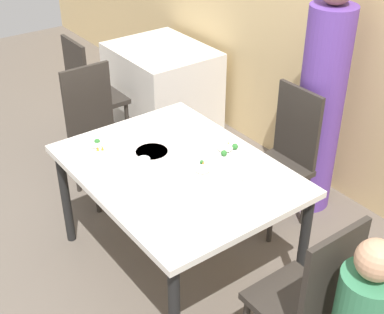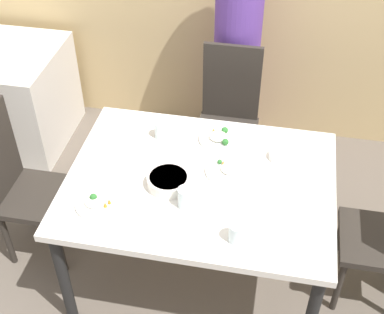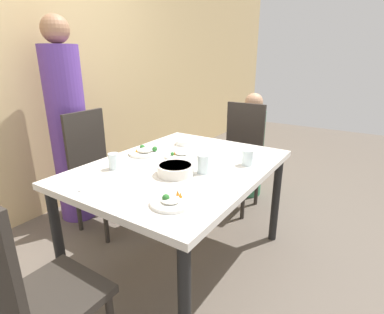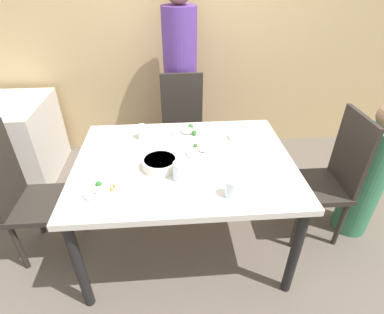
{
  "view_description": "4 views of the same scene",
  "coord_description": "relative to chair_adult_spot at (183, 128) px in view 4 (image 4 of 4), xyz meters",
  "views": [
    {
      "loc": [
        2.17,
        -1.49,
        2.45
      ],
      "look_at": [
        0.13,
        0.02,
        0.87
      ],
      "focal_mm": 50.0,
      "sensor_mm": 36.0,
      "label": 1
    },
    {
      "loc": [
        0.34,
        -1.98,
        2.65
      ],
      "look_at": [
        -0.04,
        0.0,
        0.89
      ],
      "focal_mm": 50.0,
      "sensor_mm": 36.0,
      "label": 2
    },
    {
      "loc": [
        -1.49,
        -1.06,
        1.42
      ],
      "look_at": [
        -0.0,
        -0.09,
        0.82
      ],
      "focal_mm": 28.0,
      "sensor_mm": 36.0,
      "label": 3
    },
    {
      "loc": [
        -0.07,
        -1.59,
        1.81
      ],
      "look_at": [
        0.05,
        -0.05,
        0.8
      ],
      "focal_mm": 28.0,
      "sensor_mm": 36.0,
      "label": 4
    }
  ],
  "objects": [
    {
      "name": "glass_water_short",
      "position": [
        -0.07,
        -1.07,
        0.28
      ],
      "size": [
        0.08,
        0.08,
        0.11
      ],
      "color": "silver",
      "rests_on": "dining_table"
    },
    {
      "name": "ground_plane",
      "position": [
        -0.03,
        -0.87,
        -0.52
      ],
      "size": [
        10.0,
        10.0,
        0.0
      ],
      "primitive_type": "plane",
      "color": "#60564C"
    },
    {
      "name": "plate_noodles",
      "position": [
        0.02,
        -0.53,
        0.24
      ],
      "size": [
        0.24,
        0.24,
        0.06
      ],
      "color": "white",
      "rests_on": "dining_table"
    },
    {
      "name": "person_adult",
      "position": [
        -0.0,
        0.32,
        0.29
      ],
      "size": [
        0.31,
        0.31,
        1.72
      ],
      "color": "#5B3893",
      "rests_on": "ground_plane"
    },
    {
      "name": "plate_rice_child",
      "position": [
        -0.5,
        -1.15,
        0.24
      ],
      "size": [
        0.21,
        0.21,
        0.05
      ],
      "color": "white",
      "rests_on": "dining_table"
    },
    {
      "name": "chair_child_spot",
      "position": [
        1.01,
        -0.83,
        0.0
      ],
      "size": [
        0.4,
        0.4,
        1.0
      ],
      "rotation": [
        0.0,
        0.0,
        -1.57
      ],
      "color": "#2D2823",
      "rests_on": "ground_plane"
    },
    {
      "name": "plate_rice_adult",
      "position": [
        0.09,
        -0.79,
        0.24
      ],
      "size": [
        0.22,
        0.22,
        0.05
      ],
      "color": "white",
      "rests_on": "dining_table"
    },
    {
      "name": "chair_empty_left",
      "position": [
        -1.07,
        -0.87,
        0.0
      ],
      "size": [
        0.4,
        0.4,
        1.0
      ],
      "rotation": [
        0.0,
        0.0,
        1.57
      ],
      "color": "#2D2823",
      "rests_on": "ground_plane"
    },
    {
      "name": "glass_water_center",
      "position": [
        0.2,
        -1.24,
        0.27
      ],
      "size": [
        0.08,
        0.08,
        0.1
      ],
      "color": "silver",
      "rests_on": "dining_table"
    },
    {
      "name": "wall_back",
      "position": [
        -0.03,
        0.64,
        0.83
      ],
      "size": [
        10.0,
        0.06,
        2.7
      ],
      "color": "tan",
      "rests_on": "ground_plane"
    },
    {
      "name": "background_table",
      "position": [
        -1.72,
        0.14,
        -0.15
      ],
      "size": [
        0.93,
        0.77,
        0.75
      ],
      "color": "silver",
      "rests_on": "ground_plane"
    },
    {
      "name": "person_child",
      "position": [
        1.3,
        -0.83,
        -0.03
      ],
      "size": [
        0.26,
        0.26,
        1.07
      ],
      "color": "#387F56",
      "rests_on": "ground_plane"
    },
    {
      "name": "chair_adult_spot",
      "position": [
        0.0,
        0.0,
        0.0
      ],
      "size": [
        0.4,
        0.4,
        1.0
      ],
      "color": "#2D2823",
      "rests_on": "ground_plane"
    },
    {
      "name": "bowl_curry",
      "position": [
        -0.18,
        -0.94,
        0.26
      ],
      "size": [
        0.22,
        0.22,
        0.06
      ],
      "color": "silver",
      "rests_on": "dining_table"
    },
    {
      "name": "spoon_steel",
      "position": [
        0.2,
        -0.98,
        0.23
      ],
      "size": [
        0.18,
        0.05,
        0.01
      ],
      "color": "silver",
      "rests_on": "dining_table"
    },
    {
      "name": "glass_water_tall",
      "position": [
        -0.32,
        -0.57,
        0.27
      ],
      "size": [
        0.07,
        0.07,
        0.1
      ],
      "color": "silver",
      "rests_on": "dining_table"
    },
    {
      "name": "bowl_rice_small",
      "position": [
        0.36,
        -0.62,
        0.24
      ],
      "size": [
        0.12,
        0.12,
        0.04
      ],
      "color": "white",
      "rests_on": "dining_table"
    },
    {
      "name": "fork_steel",
      "position": [
        -0.56,
        -0.65,
        0.23
      ],
      "size": [
        0.18,
        0.05,
        0.01
      ],
      "color": "silver",
      "rests_on": "dining_table"
    },
    {
      "name": "dining_table",
      "position": [
        -0.03,
        -0.87,
        0.15
      ],
      "size": [
        1.38,
        1.05,
        0.75
      ],
      "color": "silver",
      "rests_on": "ground_plane"
    }
  ]
}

